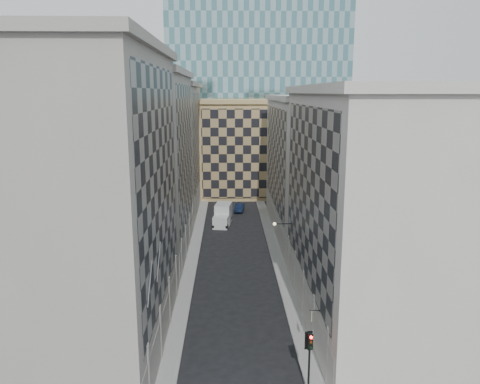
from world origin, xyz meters
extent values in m
cube|color=gray|center=(-5.25, 30.00, 0.07)|extent=(1.50, 100.00, 0.15)
cube|color=gray|center=(5.25, 30.00, 0.07)|extent=(1.50, 100.00, 0.15)
cube|color=gray|center=(-11.00, 11.00, 11.50)|extent=(10.00, 22.00, 23.00)
cube|color=gray|center=(-6.12, 11.00, 13.00)|extent=(0.25, 19.36, 18.00)
cube|color=gray|center=(-6.20, 11.00, 1.60)|extent=(0.45, 21.12, 3.20)
cube|color=gray|center=(-11.00, 11.00, 23.35)|extent=(10.80, 22.80, 0.70)
cylinder|color=gray|center=(-6.35, 2.75, 2.20)|extent=(0.90, 0.90, 4.40)
cylinder|color=gray|center=(-6.35, 8.25, 2.20)|extent=(0.90, 0.90, 4.40)
cylinder|color=gray|center=(-6.35, 13.75, 2.20)|extent=(0.90, 0.90, 4.40)
cylinder|color=gray|center=(-6.35, 19.25, 2.20)|extent=(0.90, 0.90, 4.40)
cube|color=gray|center=(-11.00, 33.00, 11.00)|extent=(10.00, 22.00, 22.00)
cube|color=gray|center=(-6.12, 33.00, 12.50)|extent=(0.25, 19.36, 17.00)
cube|color=gray|center=(-6.20, 33.00, 1.60)|extent=(0.45, 21.12, 3.20)
cube|color=gray|center=(-11.00, 33.00, 22.35)|extent=(10.80, 22.80, 0.70)
cylinder|color=gray|center=(-6.35, 24.75, 2.20)|extent=(0.90, 0.90, 4.40)
cylinder|color=gray|center=(-6.35, 30.25, 2.20)|extent=(0.90, 0.90, 4.40)
cylinder|color=gray|center=(-6.35, 35.75, 2.20)|extent=(0.90, 0.90, 4.40)
cylinder|color=gray|center=(-6.35, 41.25, 2.20)|extent=(0.90, 0.90, 4.40)
cube|color=gray|center=(-11.00, 55.00, 10.50)|extent=(10.00, 22.00, 21.00)
cube|color=gray|center=(-6.12, 55.00, 12.00)|extent=(0.25, 19.36, 16.00)
cube|color=gray|center=(-6.20, 55.00, 1.60)|extent=(0.45, 21.12, 3.20)
cube|color=gray|center=(-11.00, 55.00, 21.35)|extent=(10.80, 22.80, 0.70)
cylinder|color=gray|center=(-6.35, 46.75, 2.20)|extent=(0.90, 0.90, 4.40)
cylinder|color=gray|center=(-6.35, 52.25, 2.20)|extent=(0.90, 0.90, 4.40)
cylinder|color=gray|center=(-6.35, 57.75, 2.20)|extent=(0.90, 0.90, 4.40)
cylinder|color=gray|center=(-6.35, 63.25, 2.20)|extent=(0.90, 0.90, 4.40)
cube|color=beige|center=(11.00, 15.00, 10.00)|extent=(10.00, 26.00, 20.00)
cube|color=gray|center=(6.12, 15.00, 11.50)|extent=(0.25, 22.88, 15.00)
cube|color=beige|center=(6.20, 15.00, 1.60)|extent=(0.45, 24.96, 3.20)
cube|color=beige|center=(11.00, 15.00, 20.35)|extent=(10.80, 26.80, 0.70)
cylinder|color=beige|center=(6.35, 4.60, 2.20)|extent=(0.90, 0.90, 4.40)
cylinder|color=beige|center=(6.35, 9.80, 2.20)|extent=(0.90, 0.90, 4.40)
cylinder|color=beige|center=(6.35, 15.00, 2.20)|extent=(0.90, 0.90, 4.40)
cylinder|color=beige|center=(6.35, 20.20, 2.20)|extent=(0.90, 0.90, 4.40)
cylinder|color=beige|center=(6.35, 25.40, 2.20)|extent=(0.90, 0.90, 4.40)
cube|color=beige|center=(11.00, 42.00, 9.50)|extent=(10.00, 28.00, 19.00)
cube|color=gray|center=(6.12, 42.00, 11.00)|extent=(0.25, 24.64, 14.00)
cube|color=beige|center=(6.20, 42.00, 1.60)|extent=(0.45, 26.88, 3.20)
cube|color=beige|center=(11.00, 42.00, 19.35)|extent=(10.80, 28.80, 0.70)
cube|color=tan|center=(2.00, 68.00, 9.00)|extent=(16.00, 14.00, 18.00)
cube|color=tan|center=(2.00, 60.90, 9.00)|extent=(15.20, 0.25, 16.50)
cube|color=tan|center=(2.00, 68.00, 18.40)|extent=(16.80, 14.80, 0.80)
cube|color=#302A26|center=(0.00, 82.00, 14.00)|extent=(6.00, 6.00, 28.00)
cube|color=#302A26|center=(0.00, 82.00, 28.70)|extent=(7.00, 7.00, 1.40)
cone|color=#302A26|center=(0.00, 82.00, 39.40)|extent=(7.20, 7.20, 20.00)
cylinder|color=gray|center=(-5.90, 4.00, 8.00)|extent=(0.10, 2.33, 2.33)
cylinder|color=gray|center=(-5.90, 8.00, 8.00)|extent=(0.10, 2.33, 2.33)
cylinder|color=black|center=(5.10, 24.00, 6.20)|extent=(1.80, 0.08, 0.08)
sphere|color=#FFE5B2|center=(4.20, 24.00, 6.20)|extent=(0.36, 0.36, 0.36)
cylinder|color=black|center=(4.55, 3.55, 1.78)|extent=(0.14, 0.14, 3.27)
cube|color=black|center=(4.55, 3.55, 3.98)|extent=(0.42, 0.38, 1.12)
cube|color=black|center=(4.50, 3.72, 3.98)|extent=(0.55, 0.21, 1.28)
sphere|color=#FF0C07|center=(4.60, 3.39, 4.36)|extent=(0.20, 0.20, 0.20)
sphere|color=#331E05|center=(4.60, 3.39, 3.98)|extent=(0.20, 0.20, 0.20)
sphere|color=black|center=(4.60, 3.39, 3.60)|extent=(0.20, 0.20, 0.20)
cube|color=silver|center=(-1.90, 43.73, 0.91)|extent=(2.54, 2.71, 1.82)
cube|color=silver|center=(-1.53, 46.33, 1.57)|extent=(2.81, 3.93, 3.14)
cylinder|color=black|center=(-3.01, 43.07, 0.46)|extent=(0.43, 0.94, 0.91)
cylinder|color=black|center=(-1.01, 42.79, 0.46)|extent=(0.43, 0.94, 0.91)
cylinder|color=black|center=(-2.36, 47.68, 0.46)|extent=(0.43, 0.94, 0.91)
cylinder|color=black|center=(-0.36, 47.40, 0.46)|extent=(0.43, 0.94, 0.91)
imported|color=#0E1833|center=(1.15, 53.64, 0.68)|extent=(1.92, 4.28, 1.36)
cylinder|color=black|center=(5.60, 7.57, 4.20)|extent=(0.80, 0.21, 0.06)
cube|color=tan|center=(5.40, 7.57, 3.80)|extent=(0.19, 0.70, 0.70)
camera|label=1|loc=(-0.81, -24.44, 20.08)|focal=35.00mm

